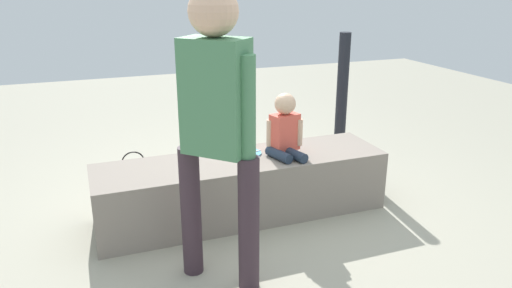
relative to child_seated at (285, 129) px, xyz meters
name	(u,v)px	position (x,y,z in m)	size (l,w,h in m)	color
ground_plane	(243,214)	(-0.33, 0.04, -0.68)	(12.00, 12.00, 0.00)	#A49F8A
concrete_ledge	(242,187)	(-0.33, 0.04, -0.45)	(2.22, 0.58, 0.47)	gray
child_seated	(285,129)	(0.00, 0.00, 0.00)	(0.29, 0.34, 0.48)	#212E41
adult_standing	(216,116)	(-0.74, -0.73, 0.37)	(0.40, 0.40, 1.74)	#372730
cake_plate	(247,151)	(-0.26, 0.13, -0.19)	(0.22, 0.22, 0.07)	#4CA5D8
gift_bag	(203,172)	(-0.50, 0.60, -0.52)	(0.21, 0.12, 0.36)	#4C99E0
railing_post	(341,113)	(0.97, 0.82, -0.18)	(0.36, 0.36, 1.28)	black
water_bottle_near_gift	(267,176)	(0.05, 0.48, -0.58)	(0.07, 0.07, 0.21)	silver
water_bottle_far_side	(145,190)	(-1.02, 0.55, -0.58)	(0.08, 0.08, 0.22)	silver
party_cup_red	(208,171)	(-0.39, 0.88, -0.63)	(0.09, 0.09, 0.10)	red
cake_box_white	(261,166)	(0.11, 0.78, -0.61)	(0.27, 0.31, 0.14)	white
handbag_black_leather	(134,173)	(-1.06, 0.90, -0.56)	(0.28, 0.10, 0.32)	black
handbag_brown_canvas	(203,150)	(-0.34, 1.23, -0.55)	(0.28, 0.12, 0.35)	brown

